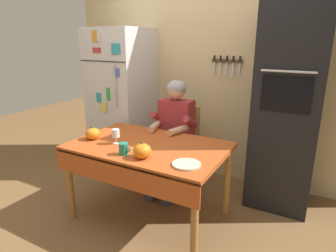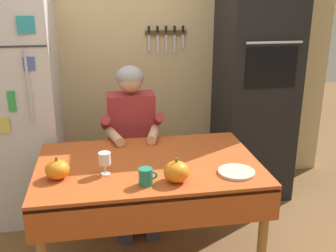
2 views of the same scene
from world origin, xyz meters
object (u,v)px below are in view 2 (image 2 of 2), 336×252
seated_person (132,133)px  serving_tray (236,172)px  wall_oven (255,79)px  coffee_mug (146,177)px  dining_table (149,176)px  chair_behind_person (131,150)px  pumpkin_medium (57,170)px  pumpkin_large (176,172)px  wine_glass (105,159)px  refrigerator (14,108)px

seated_person → serving_tray: (0.55, -0.83, 0.01)m
wall_oven → coffee_mug: bearing=-132.5°
seated_person → serving_tray: bearing=-56.5°
dining_table → serving_tray: bearing=-24.4°
coffee_mug → serving_tray: size_ratio=0.48×
chair_behind_person → seated_person: 0.29m
chair_behind_person → dining_table: bearing=-86.4°
pumpkin_medium → pumpkin_large: bearing=-13.1°
wall_oven → coffee_mug: (-1.10, -1.20, -0.26)m
seated_person → coffee_mug: bearing=-90.1°
wine_glass → seated_person: bearing=72.6°
wall_oven → pumpkin_medium: bearing=-147.0°
refrigerator → dining_table: 1.32m
seated_person → serving_tray: 1.00m
chair_behind_person → wine_glass: bearing=-103.9°
pumpkin_large → seated_person: bearing=101.4°
seated_person → dining_table: bearing=-85.3°
wall_oven → dining_table: 1.45m
refrigerator → pumpkin_medium: size_ratio=12.79×
coffee_mug → wine_glass: (-0.22, 0.17, 0.05)m
refrigerator → wine_glass: 1.20m
pumpkin_large → pumpkin_medium: (-0.67, 0.16, -0.01)m
chair_behind_person → coffee_mug: (-0.00, -1.07, 0.28)m
wall_oven → dining_table: (-1.05, -0.92, -0.39)m
serving_tray → pumpkin_large: bearing=-173.5°
refrigerator → wine_glass: size_ratio=12.99×
pumpkin_large → wine_glass: bearing=157.7°
seated_person → coffee_mug: 0.89m
pumpkin_large → serving_tray: pumpkin_large is taller
refrigerator → chair_behind_person: 0.98m
wall_oven → seated_person: wall_oven is taller
pumpkin_medium → serving_tray: size_ratio=0.64×
wine_glass → serving_tray: (0.77, -0.12, -0.09)m
refrigerator → chair_behind_person: size_ratio=1.94×
dining_table → coffee_mug: coffee_mug is taller
refrigerator → pumpkin_medium: (0.40, -1.00, -0.10)m
wall_oven → pumpkin_medium: size_ratio=14.92×
wine_glass → pumpkin_large: bearing=-22.3°
wall_oven → coffee_mug: wall_oven is taller
dining_table → wall_oven: bearing=41.3°
chair_behind_person → pumpkin_large: chair_behind_person is taller
seated_person → pumpkin_medium: seated_person is taller
pumpkin_medium → wall_oven: bearing=33.0°
chair_behind_person → coffee_mug: chair_behind_person is taller
wall_oven → chair_behind_person: 1.23m
pumpkin_large → chair_behind_person: bearing=99.4°
serving_tray → refrigerator: bearing=142.6°
coffee_mug → wine_glass: size_ratio=0.77×
chair_behind_person → serving_tray: bearing=-61.7°
wine_glass → serving_tray: bearing=-8.9°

